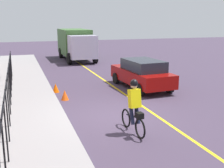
# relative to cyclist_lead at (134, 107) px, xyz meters

# --- Properties ---
(ground_plane) EXTENTS (80.00, 80.00, 0.00)m
(ground_plane) POSITION_rel_cyclist_lead_xyz_m (1.86, 0.07, -0.91)
(ground_plane) COLOR #403447
(lane_line_centre) EXTENTS (36.00, 0.12, 0.01)m
(lane_line_centre) POSITION_rel_cyclist_lead_xyz_m (1.86, -1.53, -0.91)
(lane_line_centre) COLOR yellow
(lane_line_centre) RESTS_ON ground
(sidewalk) EXTENTS (40.00, 3.20, 0.15)m
(sidewalk) POSITION_rel_cyclist_lead_xyz_m (1.86, 3.47, -0.84)
(sidewalk) COLOR gray
(sidewalk) RESTS_ON ground
(iron_fence) EXTENTS (15.48, 0.04, 1.60)m
(iron_fence) POSITION_rel_cyclist_lead_xyz_m (2.86, 3.87, 0.36)
(iron_fence) COLOR black
(iron_fence) RESTS_ON sidewalk
(cyclist_lead) EXTENTS (1.71, 0.38, 1.83)m
(cyclist_lead) POSITION_rel_cyclist_lead_xyz_m (0.00, 0.00, 0.00)
(cyclist_lead) COLOR black
(cyclist_lead) RESTS_ON ground
(patrol_sedan) EXTENTS (4.50, 2.14, 1.58)m
(patrol_sedan) POSITION_rel_cyclist_lead_xyz_m (5.66, -2.87, -0.09)
(patrol_sedan) COLOR #8B0A07
(patrol_sedan) RESTS_ON ground
(box_truck_background) EXTENTS (6.73, 2.59, 2.78)m
(box_truck_background) POSITION_rel_cyclist_lead_xyz_m (17.70, -1.72, 0.64)
(box_truck_background) COLOR #3B632E
(box_truck_background) RESTS_ON ground
(traffic_cone_near) EXTENTS (0.36, 0.36, 0.48)m
(traffic_cone_near) POSITION_rel_cyclist_lead_xyz_m (4.68, 1.50, -0.67)
(traffic_cone_near) COLOR #F95812
(traffic_cone_near) RESTS_ON ground
(traffic_cone_far) EXTENTS (0.36, 0.36, 0.46)m
(traffic_cone_far) POSITION_rel_cyclist_lead_xyz_m (6.24, 1.72, -0.68)
(traffic_cone_far) COLOR #F45905
(traffic_cone_far) RESTS_ON ground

